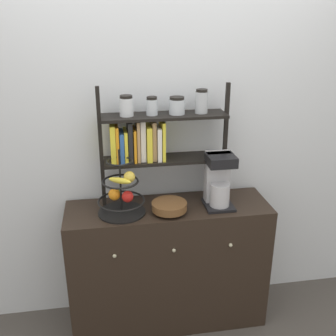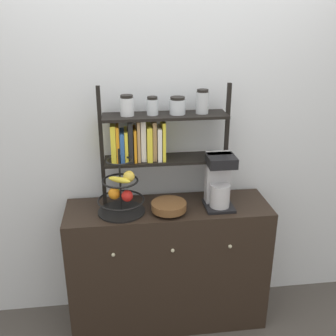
% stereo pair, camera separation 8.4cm
% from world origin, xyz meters
% --- Properties ---
extents(wall_back, '(7.00, 0.05, 2.60)m').
position_xyz_m(wall_back, '(0.00, 0.45, 1.30)').
color(wall_back, silver).
rests_on(wall_back, ground_plane).
extents(sideboard, '(1.32, 0.42, 0.89)m').
position_xyz_m(sideboard, '(0.00, 0.20, 0.45)').
color(sideboard, black).
rests_on(sideboard, ground_plane).
extents(coffee_maker, '(0.18, 0.20, 0.35)m').
position_xyz_m(coffee_maker, '(0.32, 0.17, 1.07)').
color(coffee_maker, black).
rests_on(coffee_maker, sideboard).
extents(fruit_stand, '(0.30, 0.30, 0.42)m').
position_xyz_m(fruit_stand, '(-0.30, 0.17, 1.03)').
color(fruit_stand, black).
rests_on(fruit_stand, sideboard).
extents(wooden_bowl, '(0.22, 0.22, 0.07)m').
position_xyz_m(wooden_bowl, '(-0.01, 0.12, 0.94)').
color(wooden_bowl, brown).
rests_on(wooden_bowl, sideboard).
extents(shelf_hutch, '(0.82, 0.20, 0.77)m').
position_xyz_m(shelf_hutch, '(-0.09, 0.30, 1.35)').
color(shelf_hutch, black).
rests_on(shelf_hutch, sideboard).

